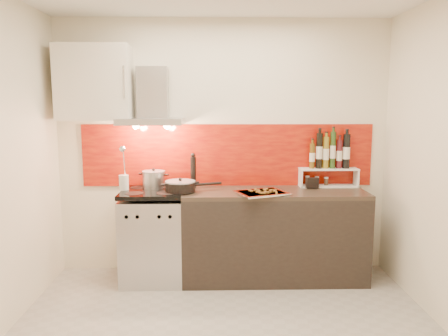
{
  "coord_description": "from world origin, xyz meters",
  "views": [
    {
      "loc": [
        -0.1,
        -3.11,
        1.75
      ],
      "look_at": [
        0.0,
        0.95,
        1.15
      ],
      "focal_mm": 35.0,
      "sensor_mm": 36.0,
      "label": 1
    }
  ],
  "objects_px": {
    "counter": "(273,235)",
    "stock_pot": "(154,179)",
    "saute_pan": "(181,186)",
    "range_stove": "(153,237)",
    "baking_tray": "(262,193)",
    "pepper_mill": "(193,171)"
  },
  "relations": [
    {
      "from": "range_stove",
      "to": "stock_pot",
      "type": "xyz_separation_m",
      "value": [
        -0.0,
        0.15,
        0.55
      ]
    },
    {
      "from": "baking_tray",
      "to": "stock_pot",
      "type": "bearing_deg",
      "value": 163.55
    },
    {
      "from": "stock_pot",
      "to": "saute_pan",
      "type": "distance_m",
      "value": 0.35
    },
    {
      "from": "range_stove",
      "to": "baking_tray",
      "type": "relative_size",
      "value": 1.66
    },
    {
      "from": "range_stove",
      "to": "saute_pan",
      "type": "xyz_separation_m",
      "value": [
        0.29,
        -0.06,
        0.52
      ]
    },
    {
      "from": "saute_pan",
      "to": "baking_tray",
      "type": "distance_m",
      "value": 0.78
    },
    {
      "from": "saute_pan",
      "to": "pepper_mill",
      "type": "relative_size",
      "value": 1.53
    },
    {
      "from": "stock_pot",
      "to": "saute_pan",
      "type": "xyz_separation_m",
      "value": [
        0.29,
        -0.2,
        -0.03
      ]
    },
    {
      "from": "range_stove",
      "to": "saute_pan",
      "type": "distance_m",
      "value": 0.6
    },
    {
      "from": "stock_pot",
      "to": "counter",
      "type": "bearing_deg",
      "value": -6.67
    },
    {
      "from": "range_stove",
      "to": "pepper_mill",
      "type": "relative_size",
      "value": 2.53
    },
    {
      "from": "saute_pan",
      "to": "baking_tray",
      "type": "relative_size",
      "value": 1.0
    },
    {
      "from": "counter",
      "to": "pepper_mill",
      "type": "height_order",
      "value": "pepper_mill"
    },
    {
      "from": "counter",
      "to": "baking_tray",
      "type": "bearing_deg",
      "value": -129.97
    },
    {
      "from": "range_stove",
      "to": "baking_tray",
      "type": "xyz_separation_m",
      "value": [
        1.06,
        -0.17,
        0.47
      ]
    },
    {
      "from": "saute_pan",
      "to": "counter",
      "type": "bearing_deg",
      "value": 3.84
    },
    {
      "from": "range_stove",
      "to": "stock_pot",
      "type": "bearing_deg",
      "value": 90.93
    },
    {
      "from": "saute_pan",
      "to": "range_stove",
      "type": "bearing_deg",
      "value": 168.86
    },
    {
      "from": "baking_tray",
      "to": "range_stove",
      "type": "bearing_deg",
      "value": 171.01
    },
    {
      "from": "range_stove",
      "to": "baking_tray",
      "type": "height_order",
      "value": "baking_tray"
    },
    {
      "from": "counter",
      "to": "stock_pot",
      "type": "distance_m",
      "value": 1.33
    },
    {
      "from": "stock_pot",
      "to": "pepper_mill",
      "type": "distance_m",
      "value": 0.41
    }
  ]
}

